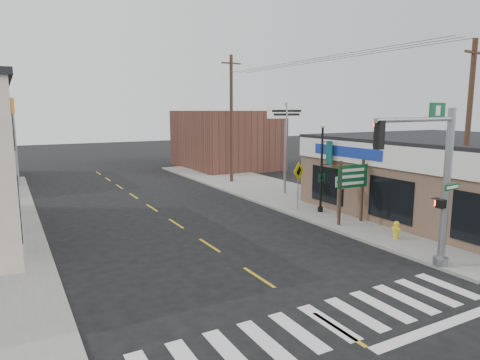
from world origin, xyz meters
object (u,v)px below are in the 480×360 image
bare_tree (402,149)px  utility_pole_far (231,118)px  lamp_post (323,161)px  fire_hydrant (396,229)px  utility_pole_near (467,141)px  guide_sign (352,183)px  traffic_signal_pole (435,172)px  dance_center_sign (286,125)px

bare_tree → utility_pole_far: (-1.02, 15.35, 1.22)m
lamp_post → utility_pole_far: (0.38, 11.32, 2.13)m
fire_hydrant → utility_pole_near: size_ratio=0.09×
fire_hydrant → guide_sign: bearing=87.9°
fire_hydrant → lamp_post: size_ratio=0.16×
bare_tree → utility_pole_near: (0.37, -2.97, 0.56)m
fire_hydrant → bare_tree: bearing=39.7°
traffic_signal_pole → bare_tree: size_ratio=1.22×
dance_center_sign → utility_pole_far: 6.08m
dance_center_sign → bare_tree: dance_center_sign is taller
lamp_post → fire_hydrant: bearing=-98.2°
fire_hydrant → dance_center_sign: dance_center_sign is taller
utility_pole_near → utility_pole_far: size_ratio=0.87×
dance_center_sign → bare_tree: (0.13, -9.34, -0.87)m
dance_center_sign → utility_pole_far: utility_pole_far is taller
traffic_signal_pole → fire_hydrant: 4.65m
utility_pole_far → traffic_signal_pole: bearing=-102.2°
guide_sign → utility_pole_far: size_ratio=0.33×
traffic_signal_pole → guide_sign: 6.41m
guide_sign → dance_center_sign: size_ratio=0.52×
guide_sign → lamp_post: (0.29, 2.59, 0.80)m
traffic_signal_pole → bare_tree: traffic_signal_pole is taller
lamp_post → utility_pole_near: bearing=-80.0°
utility_pole_near → bare_tree: bearing=89.6°
utility_pole_far → lamp_post: bearing=-96.7°
traffic_signal_pole → bare_tree: 5.79m
fire_hydrant → utility_pole_far: bearing=87.4°
traffic_signal_pole → dance_center_sign: 14.33m
guide_sign → fire_hydrant: bearing=-89.4°
lamp_post → dance_center_sign: dance_center_sign is taller
traffic_signal_pole → utility_pole_far: (2.60, 19.86, 1.50)m
bare_tree → guide_sign: bearing=139.7°
traffic_signal_pole → guide_sign: size_ratio=1.84×
dance_center_sign → fire_hydrant: bearing=-98.6°
fire_hydrant → dance_center_sign: bearing=81.3°
dance_center_sign → lamp_post: bearing=-103.3°
utility_pole_near → lamp_post: bearing=96.7°
guide_sign → bare_tree: 2.80m
utility_pole_far → utility_pole_near: bearing=-90.4°
traffic_signal_pole → bare_tree: (3.62, 4.51, 0.28)m
guide_sign → bare_tree: bearing=-37.6°
fire_hydrant → utility_pole_near: (2.15, -1.48, 3.86)m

